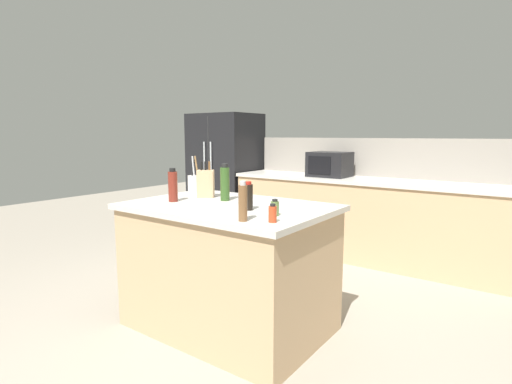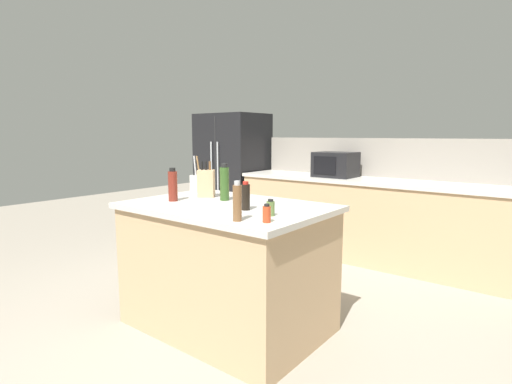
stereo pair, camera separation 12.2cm
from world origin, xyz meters
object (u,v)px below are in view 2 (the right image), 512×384
object	(u,v)px
utensil_crock	(197,183)
vinegar_bottle	(173,185)
knife_block	(206,183)
microwave	(335,165)
spice_jar_paprika	(267,214)
pepper_grinder	(237,202)
refrigerator	(233,174)
olive_oil_bottle	(224,183)
spice_jar_oregano	(271,208)
soy_sauce_bottle	(246,197)

from	to	relation	value
utensil_crock	vinegar_bottle	xyz separation A→B (m)	(0.19, -0.43, 0.04)
knife_block	utensil_crock	world-z (taller)	utensil_crock
microwave	spice_jar_paprika	size ratio (longest dim) A/B	4.23
spice_jar_paprika	pepper_grinder	bearing A→B (deg)	-154.78
refrigerator	utensil_crock	distance (m)	2.36
olive_oil_bottle	spice_jar_oregano	xyz separation A→B (m)	(0.63, -0.26, -0.09)
microwave	spice_jar_oregano	size ratio (longest dim) A/B	4.38
olive_oil_bottle	refrigerator	bearing A→B (deg)	129.97
microwave	utensil_crock	size ratio (longest dim) A/B	1.44
olive_oil_bottle	spice_jar_oregano	size ratio (longest dim) A/B	2.71
utensil_crock	olive_oil_bottle	xyz separation A→B (m)	(0.48, -0.17, 0.05)
utensil_crock	soy_sauce_bottle	size ratio (longest dim) A/B	1.65
microwave	olive_oil_bottle	world-z (taller)	microwave
utensil_crock	spice_jar_paprika	world-z (taller)	utensil_crock
knife_block	spice_jar_oregano	bearing A→B (deg)	-53.14
soy_sauce_bottle	spice_jar_paprika	distance (m)	0.41
refrigerator	spice_jar_oregano	bearing A→B (deg)	-44.75
spice_jar_oregano	microwave	bearing A→B (deg)	107.48
microwave	soy_sauce_bottle	world-z (taller)	microwave
knife_block	pepper_grinder	bearing A→B (deg)	-68.41
knife_block	vinegar_bottle	bearing A→B (deg)	-135.79
pepper_grinder	soy_sauce_bottle	xyz separation A→B (m)	(-0.18, 0.30, -0.02)
vinegar_bottle	spice_jar_paprika	xyz separation A→B (m)	(1.01, -0.16, -0.07)
pepper_grinder	refrigerator	bearing A→B (deg)	131.70
olive_oil_bottle	soy_sauce_bottle	distance (m)	0.43
pepper_grinder	spice_jar_paprika	world-z (taller)	pepper_grinder
pepper_grinder	soy_sauce_bottle	world-z (taller)	pepper_grinder
pepper_grinder	spice_jar_paprika	bearing A→B (deg)	25.22
microwave	spice_jar_oregano	bearing A→B (deg)	-72.52
refrigerator	olive_oil_bottle	distance (m)	2.79
utensil_crock	spice_jar_oregano	world-z (taller)	utensil_crock
utensil_crock	spice_jar_paprika	xyz separation A→B (m)	(1.20, -0.59, -0.03)
pepper_grinder	spice_jar_oregano	bearing A→B (deg)	75.02
utensil_crock	soy_sauce_bottle	distance (m)	0.94
pepper_grinder	olive_oil_bottle	bearing A→B (deg)	138.07
refrigerator	utensil_crock	xyz separation A→B (m)	(1.30, -1.96, 0.16)
refrigerator	knife_block	xyz separation A→B (m)	(1.55, -2.10, 0.19)
pepper_grinder	soy_sauce_bottle	distance (m)	0.35
refrigerator	pepper_grinder	distance (m)	3.53
soy_sauce_bottle	spice_jar_oregano	distance (m)	0.25
refrigerator	microwave	distance (m)	1.69
vinegar_bottle	olive_oil_bottle	world-z (taller)	olive_oil_bottle
olive_oil_bottle	spice_jar_paprika	size ratio (longest dim) A/B	2.61
soy_sauce_bottle	spice_jar_paprika	world-z (taller)	soy_sauce_bottle
vinegar_bottle	soy_sauce_bottle	bearing A→B (deg)	4.97
spice_jar_oregano	pepper_grinder	bearing A→B (deg)	-104.98
refrigerator	vinegar_bottle	bearing A→B (deg)	-58.02
microwave	knife_block	distance (m)	2.05
knife_block	olive_oil_bottle	xyz separation A→B (m)	(0.23, -0.03, 0.02)
refrigerator	spice_jar_paprika	distance (m)	3.58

